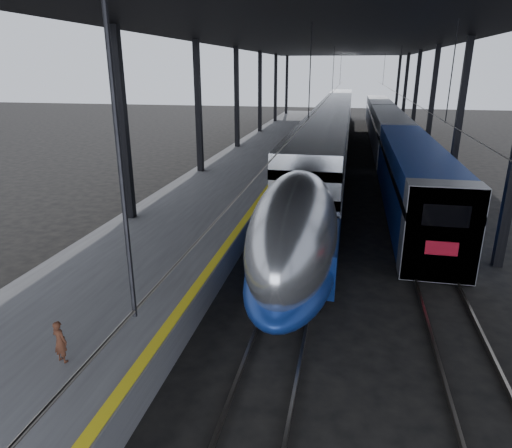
# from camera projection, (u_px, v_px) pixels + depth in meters

# --- Properties ---
(ground) EXTENTS (160.00, 160.00, 0.00)m
(ground) POSITION_uv_depth(u_px,v_px,m) (228.00, 302.00, 15.12)
(ground) COLOR black
(ground) RESTS_ON ground
(platform) EXTENTS (6.00, 80.00, 1.00)m
(platform) POSITION_uv_depth(u_px,v_px,m) (251.00, 165.00, 34.16)
(platform) COLOR #4C4C4F
(platform) RESTS_ON ground
(yellow_strip) EXTENTS (0.30, 80.00, 0.01)m
(yellow_strip) POSITION_uv_depth(u_px,v_px,m) (289.00, 159.00, 33.46)
(yellow_strip) COLOR yellow
(yellow_strip) RESTS_ON platform
(rails) EXTENTS (6.52, 80.00, 0.16)m
(rails) POSITION_uv_depth(u_px,v_px,m) (360.00, 175.00, 32.78)
(rails) COLOR slate
(rails) RESTS_ON ground
(canopy) EXTENTS (18.00, 75.00, 9.47)m
(canopy) POSITION_uv_depth(u_px,v_px,m) (330.00, 40.00, 30.34)
(canopy) COLOR black
(canopy) RESTS_ON ground
(tgv_train) EXTENTS (2.96, 65.20, 4.24)m
(tgv_train) POSITION_uv_depth(u_px,v_px,m) (332.00, 131.00, 40.71)
(tgv_train) COLOR #AAACB1
(tgv_train) RESTS_ON ground
(second_train) EXTENTS (2.61, 56.05, 3.59)m
(second_train) POSITION_uv_depth(u_px,v_px,m) (389.00, 133.00, 41.04)
(second_train) COLOR navy
(second_train) RESTS_ON ground
(child) EXTENTS (0.43, 0.34, 1.03)m
(child) POSITION_uv_depth(u_px,v_px,m) (60.00, 341.00, 10.29)
(child) COLOR #492618
(child) RESTS_ON platform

